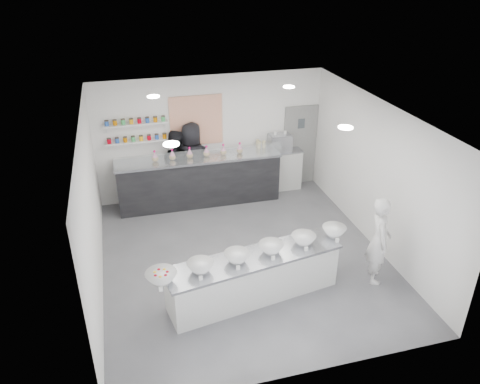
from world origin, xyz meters
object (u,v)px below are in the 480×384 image
(woman_prep, at_px, (379,240))
(staff_left, at_px, (176,167))
(prep_counter, at_px, (254,277))
(espresso_ledge, at_px, (274,170))
(espresso_machine, at_px, (280,143))
(staff_right, at_px, (192,162))
(back_bar, at_px, (199,180))

(woman_prep, distance_m, staff_left, 5.09)
(prep_counter, distance_m, woman_prep, 2.37)
(espresso_ledge, height_order, staff_left, staff_left)
(espresso_machine, relative_size, woman_prep, 0.32)
(prep_counter, bearing_deg, staff_right, 85.78)
(espresso_machine, xyz_separation_m, staff_left, (-2.60, 0.01, -0.34))
(back_bar, height_order, staff_left, staff_left)
(espresso_ledge, height_order, espresso_machine, espresso_machine)
(prep_counter, relative_size, staff_left, 1.72)
(espresso_ledge, xyz_separation_m, staff_right, (-2.07, 0.01, 0.46))
(espresso_ledge, xyz_separation_m, woman_prep, (0.63, -4.03, 0.33))
(espresso_ledge, distance_m, espresso_machine, 0.74)
(staff_right, bearing_deg, back_bar, 133.75)
(woman_prep, relative_size, staff_right, 0.86)
(woman_prep, height_order, staff_left, staff_left)
(staff_right, bearing_deg, espresso_machine, -159.79)
(back_bar, bearing_deg, espresso_machine, 7.27)
(prep_counter, distance_m, espresso_ledge, 4.30)
(espresso_ledge, bearing_deg, staff_left, 179.82)
(woman_prep, xyz_separation_m, staff_right, (-2.70, 4.04, 0.13))
(espresso_machine, bearing_deg, staff_left, 179.83)
(espresso_ledge, distance_m, staff_left, 2.50)
(staff_left, bearing_deg, espresso_machine, -157.30)
(espresso_ledge, xyz_separation_m, staff_left, (-2.47, 0.01, 0.39))
(staff_left, bearing_deg, staff_right, -157.13)
(woman_prep, bearing_deg, staff_right, 52.74)
(prep_counter, relative_size, back_bar, 0.81)
(back_bar, bearing_deg, woman_prep, -54.90)
(prep_counter, bearing_deg, back_bar, 84.48)
(prep_counter, height_order, espresso_machine, espresso_machine)
(espresso_ledge, bearing_deg, espresso_machine, 0.00)
(staff_left, bearing_deg, prep_counter, 123.89)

